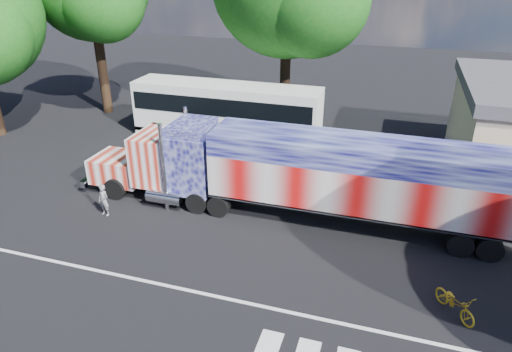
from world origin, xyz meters
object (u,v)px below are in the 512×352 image
(semi_truck, at_px, (303,173))
(bicycle, at_px, (455,303))
(woman, at_px, (104,200))
(coach_bus, at_px, (226,111))

(semi_truck, bearing_deg, bicycle, -37.22)
(woman, relative_size, bicycle, 0.85)
(semi_truck, height_order, coach_bus, semi_truck)
(semi_truck, relative_size, coach_bus, 1.65)
(semi_truck, xyz_separation_m, woman, (-8.69, -2.58, -1.45))
(coach_bus, distance_m, woman, 11.28)
(coach_bus, relative_size, woman, 8.06)
(coach_bus, distance_m, bicycle, 18.66)
(bicycle, bearing_deg, coach_bus, 96.03)
(semi_truck, relative_size, woman, 13.29)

